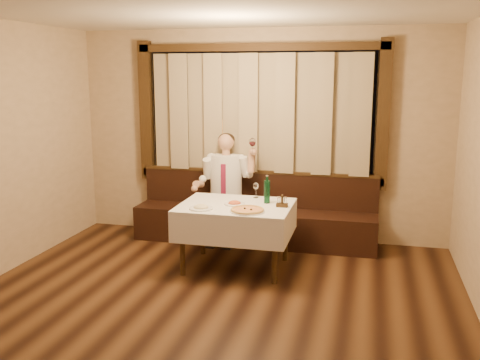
% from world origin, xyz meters
% --- Properties ---
extents(room, '(5.01, 6.01, 2.81)m').
position_xyz_m(room, '(-0.00, 0.97, 1.50)').
color(room, black).
rests_on(room, ground).
extents(banquette, '(3.20, 0.61, 0.94)m').
position_xyz_m(banquette, '(0.00, 2.72, 0.31)').
color(banquette, black).
rests_on(banquette, ground).
extents(dining_table, '(1.27, 0.97, 0.76)m').
position_xyz_m(dining_table, '(0.00, 1.70, 0.65)').
color(dining_table, black).
rests_on(dining_table, ground).
extents(pizza, '(0.38, 0.38, 0.04)m').
position_xyz_m(pizza, '(0.20, 1.42, 0.77)').
color(pizza, white).
rests_on(pizza, dining_table).
extents(pasta_red, '(0.23, 0.23, 0.08)m').
position_xyz_m(pasta_red, '(-0.01, 1.69, 0.79)').
color(pasta_red, white).
rests_on(pasta_red, dining_table).
extents(pasta_cream, '(0.26, 0.26, 0.09)m').
position_xyz_m(pasta_cream, '(-0.32, 1.40, 0.79)').
color(pasta_cream, white).
rests_on(pasta_cream, dining_table).
extents(green_bottle, '(0.07, 0.07, 0.32)m').
position_xyz_m(green_bottle, '(0.33, 1.85, 0.89)').
color(green_bottle, '#11512B').
rests_on(green_bottle, dining_table).
extents(table_wine_glass, '(0.07, 0.07, 0.18)m').
position_xyz_m(table_wine_glass, '(0.15, 2.08, 0.89)').
color(table_wine_glass, white).
rests_on(table_wine_glass, dining_table).
extents(cruet_caddy, '(0.13, 0.07, 0.14)m').
position_xyz_m(cruet_caddy, '(0.53, 1.71, 0.80)').
color(cruet_caddy, black).
rests_on(cruet_caddy, dining_table).
extents(seated_man, '(0.80, 0.60, 1.45)m').
position_xyz_m(seated_man, '(-0.38, 2.63, 0.84)').
color(seated_man, black).
rests_on(seated_man, ground).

